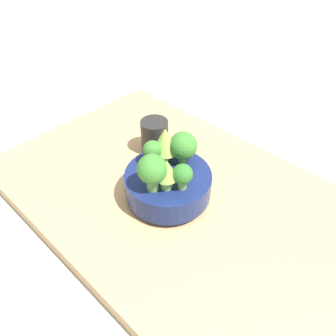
{
  "coord_description": "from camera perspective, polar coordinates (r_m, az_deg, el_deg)",
  "views": [
    {
      "loc": [
        -0.39,
        0.45,
        0.65
      ],
      "look_at": [
        0.01,
        0.03,
        0.14
      ],
      "focal_mm": 35.0,
      "sensor_mm": 36.0,
      "label": 1
    }
  ],
  "objects": [
    {
      "name": "ground_plane",
      "position": [
        0.88,
        1.66,
        -6.14
      ],
      "size": [
        6.0,
        6.0,
        0.0
      ],
      "primitive_type": "plane",
      "color": "#ADA89E"
    },
    {
      "name": "table",
      "position": [
        0.86,
        1.68,
        -5.21
      ],
      "size": [
        0.98,
        0.62,
        0.04
      ],
      "color": "tan",
      "rests_on": "ground_plane"
    },
    {
      "name": "bowl",
      "position": [
        0.81,
        0.0,
        -2.82
      ],
      "size": [
        0.21,
        0.21,
        0.08
      ],
      "color": "navy",
      "rests_on": "table"
    },
    {
      "name": "broccoli_floret_left",
      "position": [
        0.73,
        2.53,
        -1.21
      ],
      "size": [
        0.05,
        0.05,
        0.07
      ],
      "color": "#6BA34C",
      "rests_on": "bowl"
    },
    {
      "name": "romanesco_piece_far",
      "position": [
        0.72,
        -0.27,
        -0.54
      ],
      "size": [
        0.05,
        0.05,
        0.08
      ],
      "color": "#6BA34C",
      "rests_on": "bowl"
    },
    {
      "name": "broccoli_floret_right",
      "position": [
        0.79,
        -2.73,
        2.86
      ],
      "size": [
        0.05,
        0.05,
        0.07
      ],
      "color": "#7AB256",
      "rests_on": "bowl"
    },
    {
      "name": "romanesco_piece_near",
      "position": [
        0.79,
        -0.52,
        4.78
      ],
      "size": [
        0.07,
        0.07,
        0.09
      ],
      "color": "#7AB256",
      "rests_on": "bowl"
    },
    {
      "name": "broccoli_floret_front",
      "position": [
        0.8,
        2.66,
        3.82
      ],
      "size": [
        0.07,
        0.07,
        0.08
      ],
      "color": "#609347",
      "rests_on": "bowl"
    },
    {
      "name": "broccoli_floret_back",
      "position": [
        0.71,
        -2.65,
        -0.46
      ],
      "size": [
        0.07,
        0.07,
        0.09
      ],
      "color": "#609347",
      "rests_on": "bowl"
    },
    {
      "name": "cup",
      "position": [
        0.95,
        -2.34,
        5.47
      ],
      "size": [
        0.08,
        0.08,
        0.1
      ],
      "color": "black",
      "rests_on": "table"
    }
  ]
}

